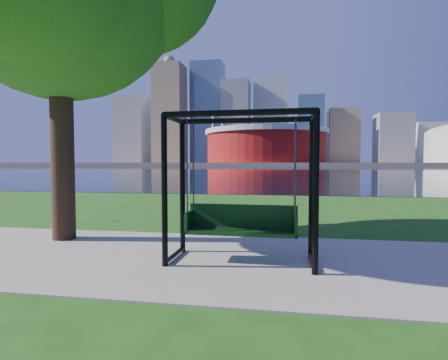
# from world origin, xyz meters

# --- Properties ---
(ground) EXTENTS (900.00, 900.00, 0.00)m
(ground) POSITION_xyz_m (0.00, 0.00, 0.00)
(ground) COLOR #1E5114
(ground) RESTS_ON ground
(path) EXTENTS (120.00, 4.00, 0.03)m
(path) POSITION_xyz_m (0.00, -0.50, 0.01)
(path) COLOR #9E937F
(path) RESTS_ON ground
(river) EXTENTS (900.00, 180.00, 0.02)m
(river) POSITION_xyz_m (0.00, 102.00, 0.01)
(river) COLOR black
(river) RESTS_ON ground
(far_bank) EXTENTS (900.00, 228.00, 2.00)m
(far_bank) POSITION_xyz_m (0.00, 306.00, 1.00)
(far_bank) COLOR #937F60
(far_bank) RESTS_ON ground
(stadium) EXTENTS (83.00, 83.00, 32.00)m
(stadium) POSITION_xyz_m (-10.00, 235.00, 14.23)
(stadium) COLOR maroon
(stadium) RESTS_ON far_bank
(skyline) EXTENTS (392.00, 66.00, 96.50)m
(skyline) POSITION_xyz_m (-4.27, 319.39, 35.89)
(skyline) COLOR gray
(skyline) RESTS_ON far_bank
(swing) EXTENTS (2.46, 1.10, 2.50)m
(swing) POSITION_xyz_m (0.60, -0.57, 1.21)
(swing) COLOR black
(swing) RESTS_ON ground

